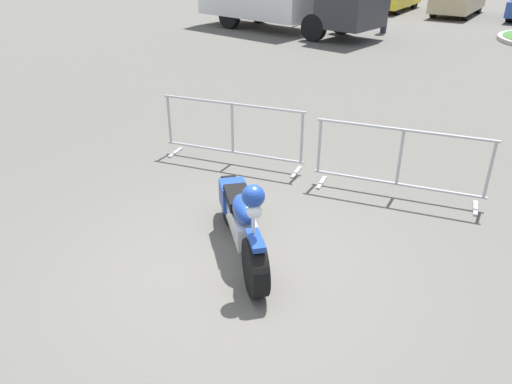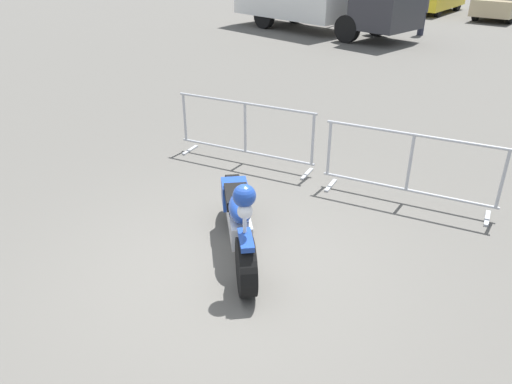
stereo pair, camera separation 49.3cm
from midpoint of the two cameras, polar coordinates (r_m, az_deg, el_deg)
name	(u,v)px [view 2 (the right image)]	position (r m, az deg, el deg)	size (l,w,h in m)	color
ground_plane	(229,268)	(5.96, -0.67, -8.70)	(120.00, 120.00, 0.00)	#54514C
motorcycle	(239,218)	(5.98, 0.38, -3.00)	(1.53, 1.86, 1.26)	black
crowd_barrier_near	(245,132)	(8.41, 0.44, 6.88)	(2.50, 0.63, 1.07)	#9EA0A5
crowd_barrier_far	(409,167)	(7.49, 18.95, 2.66)	(2.50, 0.63, 1.07)	#9EA0A5
parked_car_tan	(503,2)	(26.94, 26.92, 18.80)	(2.21, 4.40, 1.43)	tan
pedestrian	(423,10)	(21.17, 19.27, 19.02)	(0.44, 0.44, 1.69)	#262838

